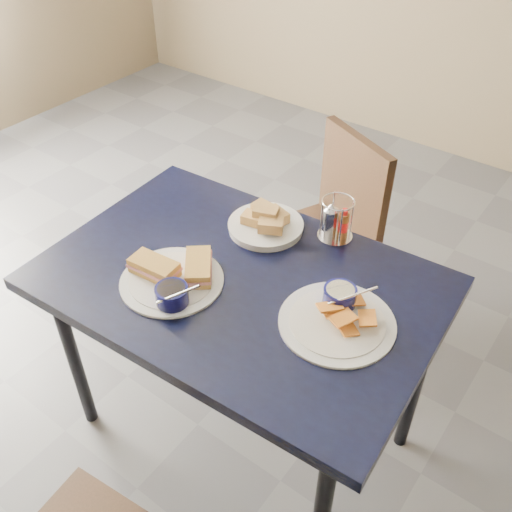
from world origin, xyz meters
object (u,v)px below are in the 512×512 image
Objects in this scene: bread_basket at (266,223)px; condiment_caddy at (335,221)px; chair_far at (325,217)px; dining_table at (240,296)px; plantain_plate at (338,314)px; sandwich_plate at (174,277)px.

condiment_caddy reaches higher than bread_basket.
bread_basket is (0.06, -0.51, 0.30)m from chair_far.
dining_table is 3.78× the size of plantain_plate.
condiment_caddy reaches higher than chair_far.
dining_table is 3.73× the size of sandwich_plate.
dining_table is 4.97× the size of bread_basket.
chair_far is at bearing 97.06° from bread_basket.
dining_table is 0.78m from chair_far.
sandwich_plate is 1.01× the size of plantain_plate.
condiment_caddy is (0.25, -0.41, 0.33)m from chair_far.
condiment_caddy reaches higher than sandwich_plate.
dining_table is at bearing 43.73° from sandwich_plate.
plantain_plate is 0.36m from condiment_caddy.
dining_table is 0.32m from plantain_plate.
chair_far is (-0.14, 0.74, -0.20)m from dining_table.
bread_basket is 0.22m from condiment_caddy.
chair_far is 0.92m from sandwich_plate.
plantain_plate is (0.44, 0.16, -0.01)m from sandwich_plate.
condiment_caddy is at bearing 61.63° from sandwich_plate.
sandwich_plate reaches higher than bread_basket.
plantain_plate reaches higher than dining_table.
plantain_plate is 0.43m from bread_basket.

